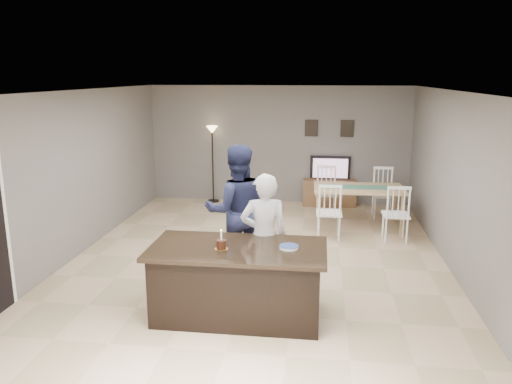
# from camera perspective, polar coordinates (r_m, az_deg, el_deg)

# --- Properties ---
(floor) EXTENTS (8.00, 8.00, 0.00)m
(floor) POSITION_cam_1_polar(r_m,az_deg,el_deg) (8.08, 0.07, -8.07)
(floor) COLOR tan
(floor) RESTS_ON ground
(room_shell) EXTENTS (8.00, 8.00, 8.00)m
(room_shell) POSITION_cam_1_polar(r_m,az_deg,el_deg) (7.63, 0.07, 3.75)
(room_shell) COLOR slate
(room_shell) RESTS_ON floor
(kitchen_island) EXTENTS (2.15, 1.10, 0.90)m
(kitchen_island) POSITION_cam_1_polar(r_m,az_deg,el_deg) (6.26, -2.06, -10.15)
(kitchen_island) COLOR black
(kitchen_island) RESTS_ON floor
(tv_console) EXTENTS (1.20, 0.40, 0.60)m
(tv_console) POSITION_cam_1_polar(r_m,az_deg,el_deg) (11.54, 8.39, -0.08)
(tv_console) COLOR brown
(tv_console) RESTS_ON floor
(television) EXTENTS (0.91, 0.12, 0.53)m
(television) POSITION_cam_1_polar(r_m,az_deg,el_deg) (11.49, 8.48, 2.73)
(television) COLOR black
(television) RESTS_ON tv_console
(tv_screen_glow) EXTENTS (0.78, 0.00, 0.78)m
(tv_screen_glow) POSITION_cam_1_polar(r_m,az_deg,el_deg) (11.41, 8.49, 2.69)
(tv_screen_glow) COLOR orange
(tv_screen_glow) RESTS_ON tv_console
(picture_frames) EXTENTS (1.10, 0.02, 0.38)m
(picture_frames) POSITION_cam_1_polar(r_m,az_deg,el_deg) (11.50, 8.37, 7.21)
(picture_frames) COLOR black
(picture_frames) RESTS_ON room_shell
(woman) EXTENTS (0.69, 0.53, 1.71)m
(woman) POSITION_cam_1_polar(r_m,az_deg,el_deg) (6.59, 0.93, -5.17)
(woman) COLOR silver
(woman) RESTS_ON floor
(man) EXTENTS (1.13, 0.99, 1.96)m
(man) POSITION_cam_1_polar(r_m,az_deg,el_deg) (7.38, -2.21, -2.13)
(man) COLOR #1A1E39
(man) RESTS_ON floor
(birthday_cake) EXTENTS (0.16, 0.16, 0.25)m
(birthday_cake) POSITION_cam_1_polar(r_m,az_deg,el_deg) (6.02, -3.98, -5.97)
(birthday_cake) COLOR gold
(birthday_cake) RESTS_ON kitchen_island
(plate_stack) EXTENTS (0.23, 0.23, 0.04)m
(plate_stack) POSITION_cam_1_polar(r_m,az_deg,el_deg) (6.05, 3.79, -6.29)
(plate_stack) COLOR white
(plate_stack) RESTS_ON kitchen_island
(dining_table) EXTENTS (1.75, 1.98, 1.05)m
(dining_table) POSITION_cam_1_polar(r_m,az_deg,el_deg) (9.90, 11.64, -0.25)
(dining_table) COLOR tan
(dining_table) RESTS_ON floor
(floor_lamp) EXTENTS (0.27, 0.27, 1.79)m
(floor_lamp) POSITION_cam_1_polar(r_m,az_deg,el_deg) (11.62, -5.02, 5.56)
(floor_lamp) COLOR black
(floor_lamp) RESTS_ON floor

